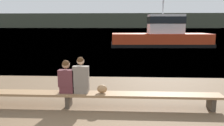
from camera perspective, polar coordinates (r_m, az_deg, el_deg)
name	(u,v)px	position (r m, az deg, el deg)	size (l,w,h in m)	color
water_surface	(122,28)	(129.79, 2.56, 9.10)	(240.00, 240.00, 0.00)	#386084
far_shoreline	(122,21)	(139.52, 2.60, 10.98)	(600.00, 12.00, 8.79)	#424738
bench_main	(68,95)	(6.56, -11.30, -8.15)	(8.80, 0.48, 0.43)	#8E6B47
person_left	(67,79)	(6.45, -11.75, -4.02)	(0.45, 0.43, 0.96)	#56282D
person_right	(81,78)	(6.35, -8.06, -3.83)	(0.45, 0.42, 1.06)	#70665B
shopping_bag	(102,89)	(6.35, -2.61, -6.77)	(0.29, 0.18, 0.24)	#9E754C
tugboat_red	(162,36)	(24.28, 12.82, 6.78)	(10.78, 3.98, 6.26)	red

